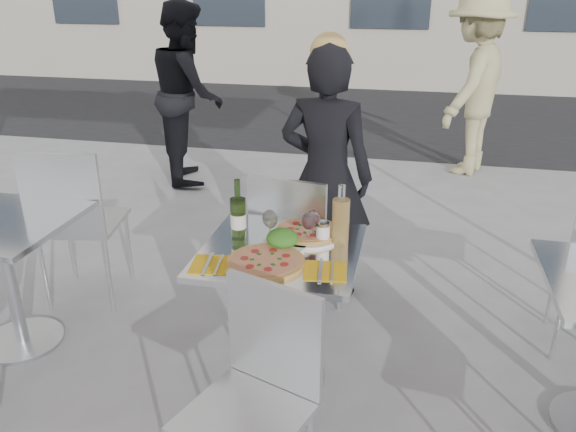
% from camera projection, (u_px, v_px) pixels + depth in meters
% --- Properties ---
extents(ground, '(80.00, 80.00, 0.00)m').
position_uv_depth(ground, '(282.00, 380.00, 2.87)').
color(ground, slate).
extents(street_asphalt, '(24.00, 5.00, 0.00)m').
position_uv_depth(street_asphalt, '(377.00, 112.00, 8.72)').
color(street_asphalt, black).
rests_on(street_asphalt, ground).
extents(main_table, '(0.72, 0.72, 0.75)m').
position_uv_depth(main_table, '(281.00, 288.00, 2.66)').
color(main_table, '#B7BABF').
rests_on(main_table, ground).
extents(side_table_left, '(0.72, 0.72, 0.75)m').
position_uv_depth(side_table_left, '(5.00, 257.00, 2.96)').
color(side_table_left, '#B7BABF').
rests_on(side_table_left, ground).
extents(chair_far, '(0.50, 0.51, 0.96)m').
position_uv_depth(chair_far, '(294.00, 240.00, 3.09)').
color(chair_far, silver).
rests_on(chair_far, ground).
extents(chair_near, '(0.52, 0.53, 0.89)m').
position_uv_depth(chair_near, '(258.00, 384.00, 2.04)').
color(chair_near, silver).
rests_on(chair_near, ground).
extents(side_chair_lfar, '(0.54, 0.55, 1.02)m').
position_uv_depth(side_chair_lfar, '(74.00, 215.00, 3.33)').
color(side_chair_lfar, silver).
rests_on(side_chair_lfar, ground).
extents(woman_diner, '(0.62, 0.45, 1.58)m').
position_uv_depth(woman_diner, '(326.00, 176.00, 3.41)').
color(woman_diner, black).
rests_on(woman_diner, ground).
extents(pedestrian_a, '(0.94, 1.04, 1.74)m').
position_uv_depth(pedestrian_a, '(188.00, 93.00, 5.49)').
color(pedestrian_a, black).
rests_on(pedestrian_a, ground).
extents(pedestrian_b, '(1.09, 1.35, 1.83)m').
position_uv_depth(pedestrian_b, '(474.00, 85.00, 5.68)').
color(pedestrian_b, tan).
rests_on(pedestrian_b, ground).
extents(pizza_near, '(0.34, 0.34, 0.02)m').
position_uv_depth(pizza_near, '(266.00, 262.00, 2.43)').
color(pizza_near, tan).
rests_on(pizza_near, main_table).
extents(pizza_far, '(0.34, 0.34, 0.03)m').
position_uv_depth(pizza_far, '(308.00, 232.00, 2.71)').
color(pizza_far, white).
rests_on(pizza_far, main_table).
extents(salad_plate, '(0.22, 0.22, 0.09)m').
position_uv_depth(salad_plate, '(283.00, 240.00, 2.58)').
color(salad_plate, white).
rests_on(salad_plate, main_table).
extents(wine_bottle, '(0.08, 0.08, 0.29)m').
position_uv_depth(wine_bottle, '(238.00, 216.00, 2.64)').
color(wine_bottle, '#35511E').
rests_on(wine_bottle, main_table).
extents(carafe, '(0.08, 0.08, 0.29)m').
position_uv_depth(carafe, '(341.00, 220.00, 2.58)').
color(carafe, tan).
rests_on(carafe, main_table).
extents(sugar_shaker, '(0.06, 0.06, 0.11)m').
position_uv_depth(sugar_shaker, '(323.00, 233.00, 2.61)').
color(sugar_shaker, white).
rests_on(sugar_shaker, main_table).
extents(wineglass_white_a, '(0.07, 0.07, 0.16)m').
position_uv_depth(wineglass_white_a, '(270.00, 220.00, 2.61)').
color(wineglass_white_a, white).
rests_on(wineglass_white_a, main_table).
extents(wineglass_white_b, '(0.07, 0.07, 0.16)m').
position_uv_depth(wineglass_white_b, '(270.00, 221.00, 2.60)').
color(wineglass_white_b, white).
rests_on(wineglass_white_b, main_table).
extents(wineglass_red_a, '(0.07, 0.07, 0.16)m').
position_uv_depth(wineglass_red_a, '(309.00, 222.00, 2.58)').
color(wineglass_red_a, white).
rests_on(wineglass_red_a, main_table).
extents(wineglass_red_b, '(0.07, 0.07, 0.16)m').
position_uv_depth(wineglass_red_b, '(313.00, 220.00, 2.61)').
color(wineglass_red_b, white).
rests_on(wineglass_red_b, main_table).
extents(napkin_left, '(0.20, 0.20, 0.01)m').
position_uv_depth(napkin_left, '(212.00, 264.00, 2.43)').
color(napkin_left, gold).
rests_on(napkin_left, main_table).
extents(napkin_right, '(0.20, 0.20, 0.01)m').
position_uv_depth(napkin_right, '(325.00, 271.00, 2.37)').
color(napkin_right, gold).
rests_on(napkin_right, main_table).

